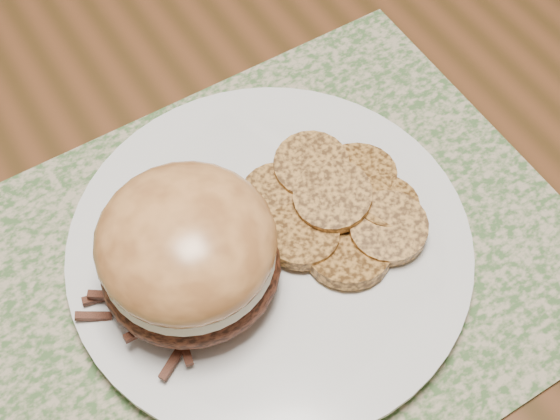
# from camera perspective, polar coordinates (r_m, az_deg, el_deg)

# --- Properties ---
(placemat) EXTENTS (0.45, 0.33, 0.00)m
(placemat) POSITION_cam_1_polar(r_m,az_deg,el_deg) (0.54, -2.04, -5.03)
(placemat) COLOR #426333
(placemat) RESTS_ON dining_table
(dinner_plate) EXTENTS (0.26, 0.26, 0.02)m
(dinner_plate) POSITION_cam_1_polar(r_m,az_deg,el_deg) (0.54, -0.75, -2.80)
(dinner_plate) COLOR silver
(dinner_plate) RESTS_ON placemat
(pork_sandwich) EXTENTS (0.14, 0.14, 0.09)m
(pork_sandwich) POSITION_cam_1_polar(r_m,az_deg,el_deg) (0.48, -6.74, -3.15)
(pork_sandwich) COLOR black
(pork_sandwich) RESTS_ON dinner_plate
(roasted_potatoes) EXTENTS (0.13, 0.14, 0.03)m
(roasted_potatoes) POSITION_cam_1_polar(r_m,az_deg,el_deg) (0.54, 4.17, 0.27)
(roasted_potatoes) COLOR #B07633
(roasted_potatoes) RESTS_ON dinner_plate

